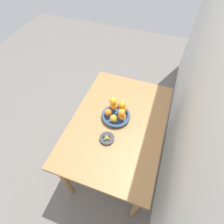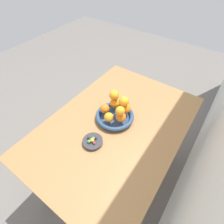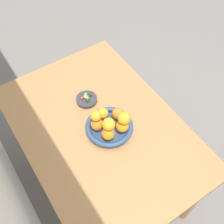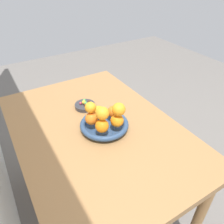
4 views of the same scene
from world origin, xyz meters
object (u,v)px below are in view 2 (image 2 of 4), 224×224
(dining_table, at_px, (116,133))
(candy_dish, at_px, (93,142))
(orange_1, at_px, (115,103))
(orange_7, at_px, (120,111))
(candy_ball_0, at_px, (93,138))
(candy_ball_5, at_px, (92,140))
(candy_ball_3, at_px, (94,143))
(orange_3, at_px, (109,117))
(orange_2, at_px, (105,109))
(candy_ball_1, at_px, (92,139))
(candy_ball_4, at_px, (88,138))
(candy_ball_6, at_px, (96,138))
(orange_6, at_px, (124,101))
(candy_ball_2, at_px, (89,141))
(orange_5, at_px, (114,95))
(orange_0, at_px, (125,108))
(fruit_bowl, at_px, (115,116))
(orange_4, at_px, (121,117))

(dining_table, xyz_separation_m, candy_dish, (0.19, -0.03, 0.10))
(orange_1, height_order, orange_7, orange_7)
(candy_ball_0, height_order, candy_ball_5, candy_ball_5)
(candy_ball_5, bearing_deg, candy_ball_3, 73.89)
(orange_3, distance_m, candy_ball_3, 0.18)
(orange_2, distance_m, candy_ball_1, 0.21)
(candy_ball_0, relative_size, candy_ball_1, 1.15)
(candy_ball_4, xyz_separation_m, candy_ball_6, (-0.02, 0.03, 0.00))
(candy_ball_3, xyz_separation_m, candy_ball_5, (-0.01, -0.02, 0.00))
(orange_1, height_order, candy_ball_5, orange_1)
(orange_3, relative_size, orange_6, 0.92)
(candy_ball_6, bearing_deg, candy_ball_2, -18.74)
(candy_ball_3, xyz_separation_m, candy_ball_6, (-0.03, -0.01, 0.00))
(orange_3, bearing_deg, orange_2, -124.70)
(candy_ball_1, relative_size, candy_ball_3, 1.05)
(candy_dish, bearing_deg, orange_7, 164.62)
(dining_table, distance_m, orange_5, 0.25)
(candy_dish, distance_m, candy_ball_3, 0.03)
(orange_7, distance_m, candy_ball_0, 0.21)
(candy_dish, bearing_deg, orange_2, -162.34)
(dining_table, xyz_separation_m, orange_2, (-0.02, -0.09, 0.16))
(orange_3, bearing_deg, orange_7, 119.73)
(orange_6, bearing_deg, dining_table, -0.40)
(orange_1, xyz_separation_m, candy_ball_2, (0.30, 0.03, -0.04))
(orange_5, bearing_deg, orange_6, 81.61)
(candy_ball_2, bearing_deg, orange_0, 171.03)
(orange_6, xyz_separation_m, candy_ball_0, (0.26, -0.03, -0.10))
(candy_ball_3, bearing_deg, orange_6, 177.85)
(orange_2, height_order, orange_3, orange_2)
(fruit_bowl, height_order, candy_ball_4, fruit_bowl)
(fruit_bowl, bearing_deg, dining_table, 42.96)
(dining_table, bearing_deg, candy_ball_2, -10.41)
(orange_4, relative_size, candy_ball_5, 2.83)
(candy_dish, distance_m, candy_ball_5, 0.02)
(orange_0, xyz_separation_m, orange_1, (-0.00, -0.08, 0.00))
(orange_2, bearing_deg, orange_5, 167.65)
(orange_4, xyz_separation_m, candy_ball_4, (0.20, -0.08, -0.04))
(orange_2, height_order, orange_5, orange_5)
(fruit_bowl, relative_size, orange_3, 4.24)
(orange_4, bearing_deg, orange_3, -55.13)
(orange_4, bearing_deg, candy_ball_4, -22.23)
(candy_ball_3, height_order, candy_ball_5, candy_ball_5)
(orange_6, relative_size, candy_ball_6, 3.91)
(candy_ball_6, bearing_deg, orange_0, 172.67)
(orange_3, relative_size, candy_ball_5, 2.57)
(candy_ball_3, distance_m, candy_ball_4, 0.05)
(orange_0, bearing_deg, candy_ball_3, -3.74)
(dining_table, height_order, candy_dish, candy_dish)
(candy_dish, distance_m, orange_2, 0.22)
(candy_ball_4, bearing_deg, dining_table, 162.62)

